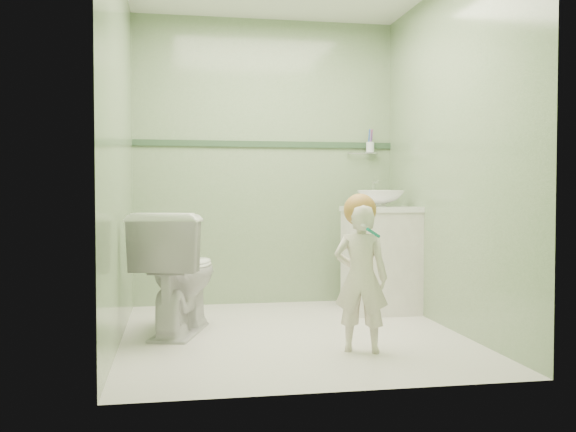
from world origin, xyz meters
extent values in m
plane|color=silver|center=(0.00, 0.00, 0.00)|extent=(2.50, 2.50, 0.00)
cube|color=#83A172|center=(0.00, 1.25, 1.20)|extent=(2.20, 0.04, 2.40)
cube|color=#83A172|center=(0.00, -1.25, 1.20)|extent=(2.20, 0.04, 2.40)
cube|color=#83A172|center=(-1.10, 0.00, 1.20)|extent=(0.04, 2.50, 2.40)
cube|color=#83A172|center=(1.10, 0.00, 1.20)|extent=(0.04, 2.50, 2.40)
cube|color=#324E33|center=(0.00, 1.24, 1.35)|extent=(2.20, 0.02, 0.05)
cube|color=silver|center=(0.84, 0.70, 0.40)|extent=(0.52, 0.50, 0.80)
cube|color=white|center=(0.84, 0.70, 0.81)|extent=(0.54, 0.52, 0.04)
imported|color=white|center=(0.84, 0.70, 0.89)|extent=(0.37, 0.37, 0.13)
cylinder|color=silver|center=(0.84, 0.90, 0.95)|extent=(0.03, 0.03, 0.18)
cylinder|color=silver|center=(0.84, 0.85, 1.03)|extent=(0.02, 0.12, 0.02)
cylinder|color=silver|center=(0.84, 1.20, 1.28)|extent=(0.26, 0.02, 0.02)
cylinder|color=silver|center=(0.90, 1.18, 1.33)|extent=(0.07, 0.07, 0.09)
cylinder|color=#784DA0|center=(0.90, 1.17, 1.40)|extent=(0.01, 0.01, 0.17)
cylinder|color=blue|center=(0.89, 1.17, 1.40)|extent=(0.01, 0.01, 0.17)
cylinder|color=#784DA0|center=(0.91, 1.18, 1.40)|extent=(0.01, 0.01, 0.17)
cylinder|color=#BF4D38|center=(0.91, 1.19, 1.40)|extent=(0.01, 0.01, 0.17)
imported|color=white|center=(-0.74, 0.18, 0.41)|extent=(0.66, 0.89, 0.81)
imported|color=white|center=(0.32, -0.52, 0.44)|extent=(0.37, 0.31, 0.87)
sphere|color=#AF7833|center=(0.32, -0.50, 0.84)|extent=(0.19, 0.19, 0.19)
cylinder|color=#087C64|center=(0.34, -0.67, 0.71)|extent=(0.11, 0.11, 0.06)
cube|color=white|center=(0.31, -0.60, 0.75)|extent=(0.03, 0.03, 0.02)
camera|label=1|loc=(-0.76, -4.15, 0.93)|focal=40.07mm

